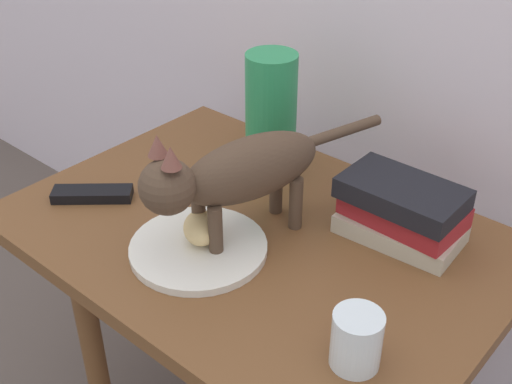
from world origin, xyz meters
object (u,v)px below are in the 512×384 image
Objects in this scene: plate at (198,248)px; book_stack at (402,211)px; cat at (235,173)px; side_table at (256,264)px; tv_remote at (92,194)px; bread_roll at (201,228)px; candle_jar at (356,342)px; green_vase at (271,113)px.

plate is 0.35m from book_stack.
cat is at bearing -138.21° from book_stack.
plate is 0.15m from cat.
tv_remote is at bearing -157.29° from side_table.
bread_roll is 0.53× the size of tv_remote.
cat is at bearing -25.32° from tv_remote.
tv_remote is (-0.61, 0.02, -0.03)m from candle_jar.
tv_remote is at bearing -119.48° from green_vase.
bread_roll is 0.31m from green_vase.
side_table is 1.86× the size of cat.
plate is at bearing -73.08° from green_vase.
candle_jar reaches higher than plate.
candle_jar is (0.30, -0.15, 0.12)m from side_table.
cat reaches higher than tv_remote.
green_vase is (-0.11, 0.23, -0.01)m from cat.
book_stack reaches higher than candle_jar.
tv_remote is at bearing -151.28° from book_stack.
book_stack is at bearing 47.99° from plate.
book_stack is (0.23, 0.26, 0.05)m from plate.
bread_roll is at bearing -111.94° from side_table.
tv_remote is (-0.29, -0.09, -0.12)m from cat.
bread_roll is at bearing -134.30° from book_stack.
green_vase is (-0.09, 0.30, 0.11)m from plate.
green_vase reaches higher than tv_remote.
cat is (0.03, 0.06, 0.09)m from bread_roll.
plate is 0.04m from bread_roll.
cat is at bearing -105.34° from side_table.
bread_roll is at bearing 112.01° from plate.
tv_remote is (-0.18, -0.31, -0.11)m from green_vase.
plate is at bearing -106.68° from side_table.
plate reaches higher than side_table.
cat is at bearing 72.57° from plate.
bread_roll is at bearing 171.91° from candle_jar.
plate is 0.96× the size of green_vase.
cat is 5.49× the size of candle_jar.
candle_jar reaches higher than tv_remote.
plate is at bearing -107.43° from cat.
candle_jar is at bearing -70.70° from book_stack.
bread_roll is at bearing -35.31° from tv_remote.
candle_jar is 0.61m from tv_remote.
candle_jar is (0.10, -0.29, -0.02)m from book_stack.
tv_remote is at bearing -176.59° from plate.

